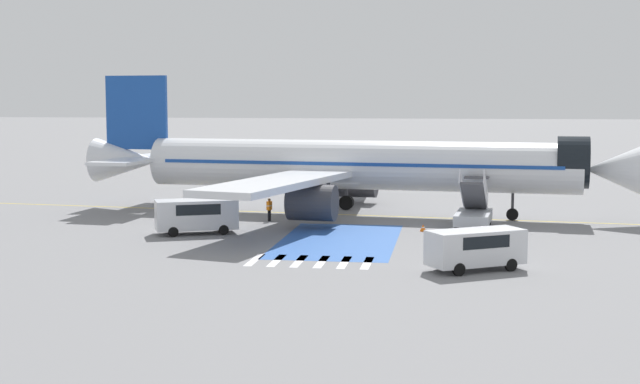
# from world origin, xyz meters

# --- Properties ---
(ground_plane) EXTENTS (600.00, 600.00, 0.00)m
(ground_plane) POSITION_xyz_m (0.00, 0.00, 0.00)
(ground_plane) COLOR slate
(apron_leadline_yellow) EXTENTS (75.02, 7.98, 0.01)m
(apron_leadline_yellow) POSITION_xyz_m (1.15, 0.47, 0.00)
(apron_leadline_yellow) COLOR gold
(apron_leadline_yellow) RESTS_ON ground_plane
(apron_stand_patch_blue) EXTENTS (6.97, 13.76, 0.01)m
(apron_stand_patch_blue) POSITION_xyz_m (1.15, -11.27, 0.00)
(apron_stand_patch_blue) COLOR #2856A8
(apron_stand_patch_blue) RESTS_ON ground_plane
(apron_walkway_bar_0) EXTENTS (0.44, 3.60, 0.01)m
(apron_walkway_bar_0) POSITION_xyz_m (-2.45, -18.30, 0.00)
(apron_walkway_bar_0) COLOR silver
(apron_walkway_bar_0) RESTS_ON ground_plane
(apron_walkway_bar_1) EXTENTS (0.44, 3.60, 0.01)m
(apron_walkway_bar_1) POSITION_xyz_m (-1.25, -18.30, 0.00)
(apron_walkway_bar_1) COLOR silver
(apron_walkway_bar_1) RESTS_ON ground_plane
(apron_walkway_bar_2) EXTENTS (0.44, 3.60, 0.01)m
(apron_walkway_bar_2) POSITION_xyz_m (-0.05, -18.30, 0.00)
(apron_walkway_bar_2) COLOR silver
(apron_walkway_bar_2) RESTS_ON ground_plane
(apron_walkway_bar_3) EXTENTS (0.44, 3.60, 0.01)m
(apron_walkway_bar_3) POSITION_xyz_m (1.15, -18.30, 0.00)
(apron_walkway_bar_3) COLOR silver
(apron_walkway_bar_3) RESTS_ON ground_plane
(apron_walkway_bar_4) EXTENTS (0.44, 3.60, 0.01)m
(apron_walkway_bar_4) POSITION_xyz_m (2.35, -18.30, 0.00)
(apron_walkway_bar_4) COLOR silver
(apron_walkway_bar_4) RESTS_ON ground_plane
(apron_walkway_bar_5) EXTENTS (0.44, 3.60, 0.01)m
(apron_walkway_bar_5) POSITION_xyz_m (3.55, -18.30, 0.00)
(apron_walkway_bar_5) COLOR silver
(apron_walkway_bar_5) RESTS_ON ground_plane
(airliner) EXTENTS (40.82, 34.73, 10.25)m
(airliner) POSITION_xyz_m (0.44, 0.55, 3.61)
(airliner) COLOR silver
(airliner) RESTS_ON ground_plane
(boarding_stairs_forward) EXTENTS (2.68, 5.40, 4.05)m
(boarding_stairs_forward) POSITION_xyz_m (9.29, -4.73, 0.99)
(boarding_stairs_forward) COLOR #ADB2BA
(boarding_stairs_forward) RESTS_ON ground_plane
(fuel_tanker) EXTENTS (9.56, 4.01, 3.22)m
(fuel_tanker) POSITION_xyz_m (-6.27, 23.73, 1.61)
(fuel_tanker) COLOR #38383D
(fuel_tanker) RESTS_ON ground_plane
(service_van_0) EXTENTS (5.46, 3.93, 2.17)m
(service_van_0) POSITION_xyz_m (-8.08, -9.92, 1.30)
(service_van_0) COLOR silver
(service_van_0) RESTS_ON ground_plane
(service_van_1) EXTENTS (5.14, 4.16, 2.04)m
(service_van_1) POSITION_xyz_m (9.06, -19.48, 1.23)
(service_van_1) COLOR silver
(service_van_1) RESTS_ON ground_plane
(ground_crew_0) EXTENTS (0.42, 0.49, 1.87)m
(ground_crew_0) POSITION_xyz_m (-10.02, -3.11, 1.09)
(ground_crew_0) COLOR black
(ground_crew_0) RESTS_ON ground_plane
(ground_crew_1) EXTENTS (0.36, 0.48, 1.61)m
(ground_crew_1) POSITION_xyz_m (-4.70, -3.58, 0.92)
(ground_crew_1) COLOR black
(ground_crew_1) RESTS_ON ground_plane
(traffic_cone_0) EXTENTS (0.42, 0.42, 0.46)m
(traffic_cone_0) POSITION_xyz_m (6.06, -6.76, 0.23)
(traffic_cone_0) COLOR orange
(traffic_cone_0) RESTS_ON ground_plane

